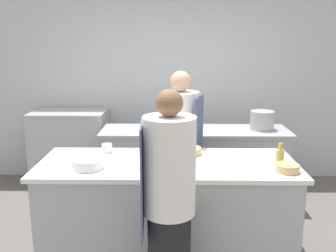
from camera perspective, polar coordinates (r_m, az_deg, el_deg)
name	(u,v)px	position (r m, az deg, el deg)	size (l,w,h in m)	color
wall_back	(170,82)	(5.35, 0.26, 6.74)	(8.00, 0.06, 2.80)	silver
prep_counter	(167,209)	(3.54, -0.08, -12.55)	(2.30, 0.88, 0.92)	#A8AAAF
pass_counter	(194,165)	(4.69, 4.05, -6.00)	(2.28, 0.63, 0.92)	#A8AAAF
oven_range	(71,148)	(5.36, -14.58, -3.29)	(0.99, 0.63, 1.04)	#A8AAAF
chef_at_prep_near	(169,204)	(2.76, 0.11, -11.82)	(0.40, 0.38, 1.67)	black
chef_at_stove	(180,150)	(4.04, 1.90, -3.63)	(0.45, 0.43, 1.68)	black
bottle_olive_oil	(146,143)	(3.55, -3.45, -2.57)	(0.08, 0.08, 0.29)	black
bottle_vinegar	(280,157)	(3.40, 16.65, -4.48)	(0.07, 0.07, 0.20)	#B2A84C
bottle_wine	(188,166)	(3.01, 3.00, -6.15)	(0.07, 0.07, 0.21)	silver
bowl_mixing_large	(287,168)	(3.27, 17.74, -6.13)	(0.19, 0.19, 0.07)	tan
bowl_prep_small	(170,166)	(3.16, 0.25, -6.17)	(0.27, 0.27, 0.06)	white
bowl_ceramic_blue	(189,151)	(3.60, 3.18, -3.77)	(0.24, 0.24, 0.06)	tan
bowl_wooden_salad	(88,164)	(3.26, -12.14, -5.64)	(0.26, 0.26, 0.09)	white
cup	(107,148)	(3.67, -9.28, -3.39)	(0.10, 0.10, 0.09)	white
stockpot	(262,120)	(4.68, 14.14, 0.86)	(0.29, 0.29, 0.23)	#A8AAAF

